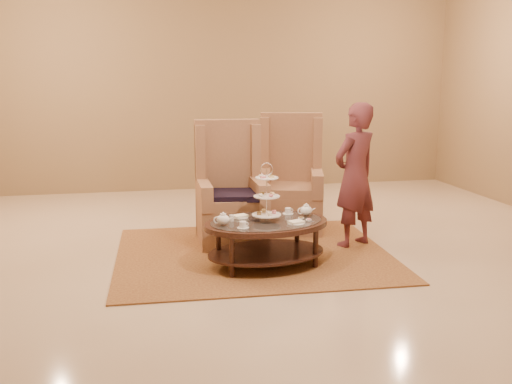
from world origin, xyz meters
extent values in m
plane|color=beige|center=(0.00, 0.00, 0.00)|extent=(8.00, 8.00, 0.00)
cube|color=silver|center=(0.00, 0.00, 0.00)|extent=(8.00, 8.00, 0.02)
cube|color=#90744E|center=(0.00, 4.00, 1.75)|extent=(8.00, 0.04, 3.50)
cube|color=#A4733A|center=(-0.17, 0.26, 0.01)|extent=(2.94, 2.48, 0.02)
cylinder|color=black|center=(-0.51, -0.43, 0.21)|extent=(0.06, 0.06, 0.41)
cylinder|color=black|center=(0.35, -0.31, 0.21)|extent=(0.06, 0.06, 0.41)
cylinder|color=black|center=(-0.57, 0.02, 0.21)|extent=(0.06, 0.06, 0.41)
cylinder|color=black|center=(0.28, 0.14, 0.21)|extent=(0.06, 0.06, 0.41)
cylinder|color=white|center=(-0.11, -0.14, 0.73)|extent=(0.01, 0.01, 0.51)
torus|color=white|center=(-0.11, -0.14, 0.98)|extent=(0.13, 0.03, 0.13)
cylinder|color=white|center=(-0.11, -0.14, 0.53)|extent=(0.33, 0.33, 0.01)
cylinder|color=white|center=(-0.11, -0.14, 0.72)|extent=(0.29, 0.29, 0.01)
cylinder|color=white|center=(-0.11, -0.14, 0.90)|extent=(0.26, 0.26, 0.01)
cylinder|color=#CA676A|center=(-0.03, -0.13, 0.55)|extent=(0.05, 0.05, 0.03)
cylinder|color=#DDB36E|center=(-0.12, -0.07, 0.55)|extent=(0.05, 0.05, 0.03)
cylinder|color=brown|center=(-0.19, -0.16, 0.55)|extent=(0.05, 0.05, 0.03)
cylinder|color=beige|center=(-0.10, -0.22, 0.55)|extent=(0.05, 0.05, 0.03)
ellipsoid|color=#DDB36E|center=(-0.05, -0.11, 0.74)|extent=(0.05, 0.05, 0.03)
ellipsoid|color=brown|center=(-0.14, -0.08, 0.74)|extent=(0.05, 0.05, 0.03)
ellipsoid|color=beige|center=(-0.18, -0.17, 0.74)|extent=(0.05, 0.05, 0.03)
ellipsoid|color=#CA676A|center=(-0.08, -0.21, 0.74)|extent=(0.05, 0.05, 0.03)
cube|color=brown|center=(-0.07, -0.10, 0.92)|extent=(0.05, 0.04, 0.02)
cube|color=beige|center=(-0.15, -0.10, 0.92)|extent=(0.05, 0.04, 0.02)
cube|color=#CA676A|center=(-0.16, -0.19, 0.92)|extent=(0.05, 0.04, 0.02)
cube|color=#DDB36E|center=(-0.07, -0.19, 0.92)|extent=(0.05, 0.04, 0.02)
ellipsoid|color=white|center=(-0.56, -0.23, 0.53)|extent=(0.14, 0.14, 0.10)
cylinder|color=white|center=(-0.56, -0.23, 0.58)|extent=(0.07, 0.07, 0.01)
sphere|color=white|center=(-0.56, -0.23, 0.59)|extent=(0.02, 0.02, 0.02)
cone|color=white|center=(-0.48, -0.22, 0.53)|extent=(0.08, 0.04, 0.05)
torus|color=white|center=(-0.62, -0.24, 0.53)|extent=(0.07, 0.02, 0.07)
ellipsoid|color=white|center=(0.33, -0.03, 0.53)|extent=(0.14, 0.14, 0.10)
cylinder|color=white|center=(0.33, -0.03, 0.58)|extent=(0.07, 0.07, 0.01)
sphere|color=white|center=(0.33, -0.03, 0.59)|extent=(0.02, 0.02, 0.02)
cone|color=white|center=(0.41, -0.02, 0.53)|extent=(0.08, 0.04, 0.05)
torus|color=white|center=(0.27, -0.04, 0.53)|extent=(0.07, 0.02, 0.07)
cylinder|color=white|center=(-0.39, -0.37, 0.47)|extent=(0.13, 0.13, 0.01)
cylinder|color=white|center=(-0.39, -0.37, 0.51)|extent=(0.07, 0.07, 0.06)
torus|color=white|center=(-0.35, -0.37, 0.51)|extent=(0.04, 0.01, 0.04)
cylinder|color=white|center=(0.17, 0.08, 0.47)|extent=(0.13, 0.13, 0.01)
cylinder|color=white|center=(0.17, 0.08, 0.51)|extent=(0.07, 0.07, 0.06)
torus|color=white|center=(0.21, 0.09, 0.51)|extent=(0.04, 0.01, 0.04)
cylinder|color=white|center=(-0.35, 0.03, 0.47)|extent=(0.19, 0.19, 0.01)
cube|color=white|center=(-0.35, 0.03, 0.49)|extent=(0.17, 0.15, 0.02)
cylinder|color=white|center=(0.14, -0.32, 0.47)|extent=(0.19, 0.19, 0.01)
cube|color=white|center=(0.14, -0.32, 0.49)|extent=(0.17, 0.15, 0.02)
cylinder|color=white|center=(-0.45, -0.09, 0.50)|extent=(0.05, 0.05, 0.06)
cylinder|color=white|center=(0.30, -0.23, 0.48)|extent=(0.07, 0.07, 0.01)
cylinder|color=#CA676A|center=(0.30, -0.23, 0.49)|extent=(0.05, 0.05, 0.01)
cylinder|color=white|center=(0.24, -0.14, 0.48)|extent=(0.07, 0.07, 0.01)
cylinder|color=brown|center=(0.24, -0.14, 0.49)|extent=(0.05, 0.05, 0.01)
cylinder|color=white|center=(-0.53, -0.02, 0.48)|extent=(0.07, 0.07, 0.01)
cylinder|color=beige|center=(-0.53, -0.02, 0.49)|extent=(0.05, 0.05, 0.01)
cube|color=#9E6C4A|center=(-0.32, 0.74, 0.22)|extent=(0.75, 0.75, 0.45)
cube|color=#9E6C4A|center=(-0.32, 0.69, 0.50)|extent=(0.64, 0.64, 0.11)
cube|color=#9E6C4A|center=(-0.32, 1.05, 0.69)|extent=(0.75, 0.16, 1.38)
cube|color=#9E6C4A|center=(-0.64, 1.01, 1.01)|extent=(0.11, 0.24, 0.64)
cube|color=#9E6C4A|center=(0.00, 1.00, 1.01)|extent=(0.11, 0.24, 0.64)
cube|color=#9E6C4A|center=(-0.63, 0.69, 0.59)|extent=(0.13, 0.67, 0.28)
cube|color=#9E6C4A|center=(-0.02, 0.68, 0.59)|extent=(0.13, 0.67, 0.28)
cube|color=black|center=(-0.32, 0.65, 0.57)|extent=(0.66, 0.61, 0.06)
cube|color=#9E6C4A|center=(0.48, 1.16, 0.23)|extent=(0.94, 0.94, 0.46)
cube|color=#9E6C4A|center=(0.46, 1.11, 0.51)|extent=(0.80, 0.80, 0.11)
cube|color=#9E6C4A|center=(0.56, 1.46, 0.71)|extent=(0.78, 0.35, 1.42)
cube|color=#9E6C4A|center=(0.23, 1.51, 1.04)|extent=(0.17, 0.26, 0.66)
cube|color=#9E6C4A|center=(0.87, 1.34, 1.04)|extent=(0.17, 0.26, 0.66)
cube|color=#9E6C4A|center=(0.16, 1.19, 0.60)|extent=(0.31, 0.70, 0.28)
cube|color=#9E6C4A|center=(0.77, 1.02, 0.60)|extent=(0.31, 0.70, 0.28)
imported|color=#5D282C|center=(0.99, 0.35, 0.80)|extent=(0.69, 0.61, 1.60)
camera|label=1|loc=(-1.30, -5.47, 1.87)|focal=40.00mm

